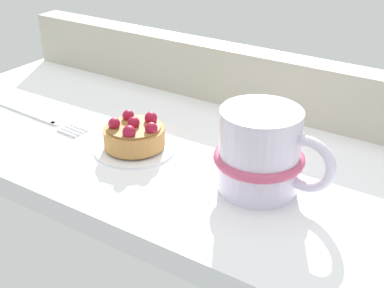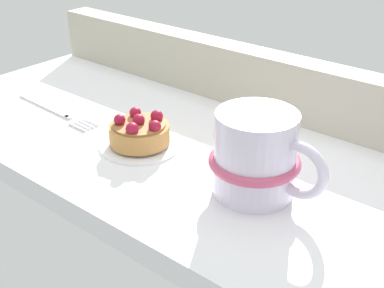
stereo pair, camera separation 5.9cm
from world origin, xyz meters
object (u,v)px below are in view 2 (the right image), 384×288
Objects in this scene: dessert_plate at (140,144)px; dessert_fork at (55,111)px; raspberry_tart at (139,131)px; coffee_mug at (257,156)px.

dessert_fork is (-16.69, -0.31, -0.00)cm from dessert_plate.
dessert_plate is 1.83cm from raspberry_tart.
coffee_mug is (16.93, 0.26, 2.39)cm from raspberry_tart.
dessert_plate is 16.69cm from dessert_fork.
coffee_mug reaches higher than raspberry_tart.
raspberry_tart is 17.10cm from coffee_mug.
coffee_mug reaches higher than dessert_plate.
coffee_mug is 0.76× the size of dessert_fork.
coffee_mug is (16.97, 0.26, 4.22)cm from dessert_plate.
raspberry_tart reaches higher than dessert_fork.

